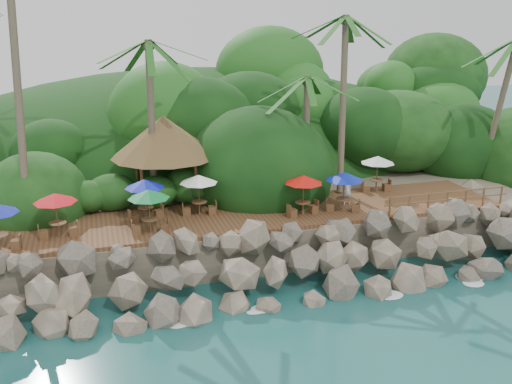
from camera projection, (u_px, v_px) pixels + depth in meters
name	position (u px, v px, depth m)	size (l,w,h in m)	color
ground	(296.00, 309.00, 23.64)	(140.00, 140.00, 0.00)	#19514F
land_base	(214.00, 184.00, 38.00)	(32.00, 25.20, 2.10)	gray
jungle_hill	(195.00, 172.00, 45.19)	(44.80, 28.00, 15.40)	#143811
seawall	(281.00, 265.00, 25.14)	(29.00, 4.00, 2.30)	gray
terrace	(256.00, 215.00, 28.50)	(26.00, 5.00, 0.20)	brown
jungle_foliage	(218.00, 203.00, 37.39)	(44.00, 16.00, 12.00)	#143811
foam_line	(294.00, 305.00, 23.90)	(25.20, 0.80, 0.06)	white
palms	(232.00, 16.00, 27.91)	(35.11, 7.00, 15.21)	brown
palapa	(164.00, 136.00, 29.61)	(5.71, 5.71, 4.60)	brown
dining_clusters	(215.00, 184.00, 27.21)	(21.34, 5.12, 2.08)	brown
railing	(447.00, 199.00, 28.73)	(7.20, 0.10, 1.00)	brown
waiter	(347.00, 189.00, 29.50)	(0.61, 0.40, 1.66)	silver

